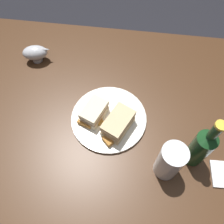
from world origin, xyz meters
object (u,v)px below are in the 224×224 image
Objects in this scene: sandwich_half_left at (94,112)px; sandwich_half_right at (118,123)px; plate at (109,118)px; gravy_boat at (35,53)px; cider_bottle at (201,147)px; pint_glass at (169,162)px.

sandwich_half_right is at bearing 157.89° from sandwich_half_left.
gravy_boat is (0.35, -0.25, 0.04)m from plate.
cider_bottle reaches higher than sandwich_half_left.
plate is 2.00× the size of sandwich_half_right.
sandwich_half_right is (-0.09, 0.04, 0.00)m from sandwich_half_left.
cider_bottle is (-0.36, 0.11, 0.06)m from sandwich_half_left.
pint_glass is 0.70m from gravy_boat.
sandwich_half_left is at bearing -22.11° from sandwich_half_right.
gravy_boat is at bearing -29.02° from cider_bottle.
sandwich_half_left is at bearing 139.68° from gravy_boat.
plate is 0.06m from sandwich_half_left.
sandwich_half_left is at bearing -0.22° from plate.
cider_bottle reaches higher than pint_glass.
gravy_boat reaches higher than plate.
pint_glass is (-0.17, 0.13, 0.02)m from sandwich_half_right.
sandwich_half_left is 0.85× the size of sandwich_half_right.
sandwich_half_left is 0.48× the size of cider_bottle.
cider_bottle is at bearing 164.48° from sandwich_half_right.
sandwich_half_left is 0.77× the size of pint_glass.
gravy_boat is (0.56, -0.42, -0.02)m from pint_glass.
pint_glass reaches higher than sandwich_half_right.
gravy_boat is 0.49× the size of cider_bottle.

